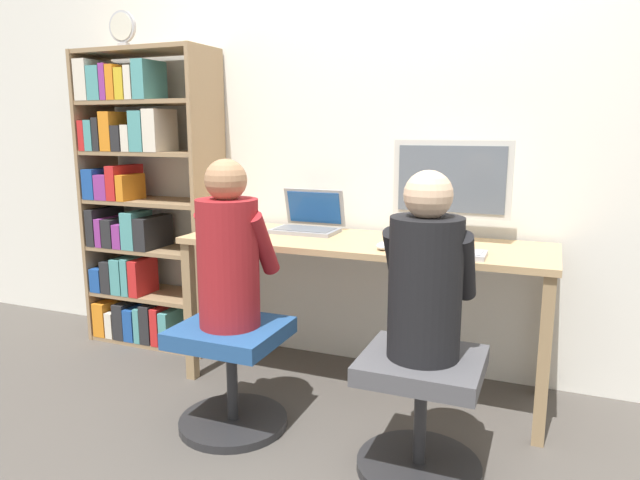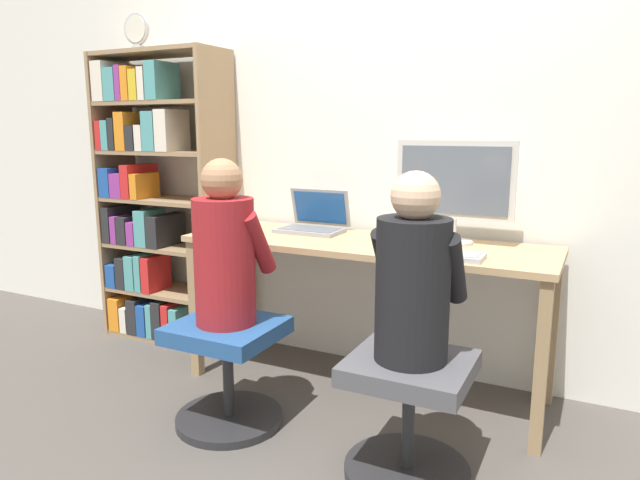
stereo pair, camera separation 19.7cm
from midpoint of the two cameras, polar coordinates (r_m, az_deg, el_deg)
ground_plane at (r=2.77m, az=4.08°, el=-16.76°), size 14.00×14.00×0.00m
wall_back at (r=3.04m, az=9.09°, el=11.12°), size 10.00×0.05×2.60m
desk at (r=2.78m, az=6.52°, el=-1.90°), size 1.78×0.57×0.76m
desktop_monitor at (r=2.75m, az=15.26°, el=5.04°), size 0.55×0.20×0.48m
laptop at (r=3.00m, az=1.18°, el=1.74°), size 0.34×0.26×0.22m
keyboard at (r=2.48m, az=13.94°, el=-1.39°), size 0.38×0.15×0.03m
computer_mouse_by_keyboard at (r=2.56m, az=8.49°, el=-0.68°), size 0.07×0.10×0.03m
office_chair_left at (r=2.24m, az=11.46°, el=-16.29°), size 0.48×0.48×0.47m
office_chair_right at (r=2.58m, az=-7.00°, el=-12.40°), size 0.48×0.48×0.47m
person_at_monitor at (r=2.07m, az=12.03°, el=-3.74°), size 0.33×0.31×0.68m
person_at_laptop at (r=2.42m, az=-7.21°, el=-1.10°), size 0.32×0.32×0.71m
bookshelf at (r=3.60m, az=-15.03°, el=3.52°), size 0.82×0.34×1.73m
desk_clock at (r=3.52m, az=-16.27°, el=19.52°), size 0.17×0.03×0.19m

